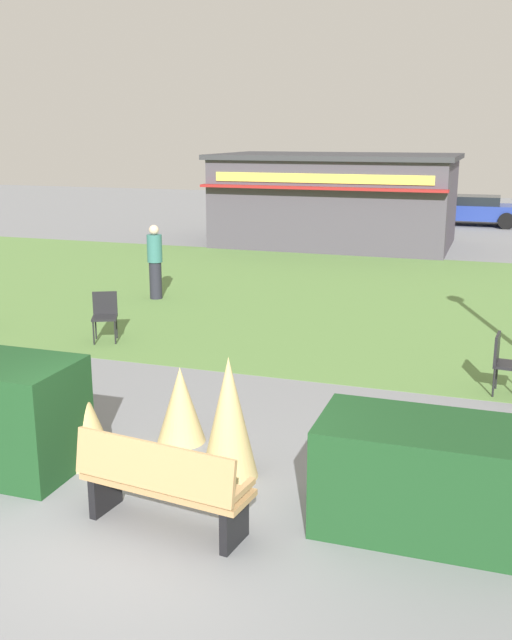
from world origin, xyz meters
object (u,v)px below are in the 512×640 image
object	(u,v)px
park_bench	(162,484)
food_kiosk	(336,199)
parked_car_center_slot	(473,209)
cafe_chair_west	(105,312)
parked_car_west_slot	(341,205)
cafe_chair_center	(504,359)
person_strolling	(155,261)

from	to	relation	value
park_bench	food_kiosk	distance (m)	18.96
park_bench	parked_car_center_slot	world-z (taller)	parked_car_center_slot
cafe_chair_west	parked_car_west_slot	size ratio (longest dim) A/B	0.21
food_kiosk	parked_car_west_slot	bearing A→B (deg)	100.51
cafe_chair_center	person_strolling	size ratio (longest dim) A/B	0.53
cafe_chair_west	parked_car_center_slot	size ratio (longest dim) A/B	0.21
cafe_chair_center	parked_car_center_slot	world-z (taller)	parked_car_center_slot
park_bench	parked_car_center_slot	xyz separation A→B (m)	(1.66, 25.73, 0.16)
park_bench	parked_car_west_slot	bearing A→B (deg)	98.46
cafe_chair_west	cafe_chair_center	xyz separation A→B (m)	(6.90, -0.66, 0.00)
food_kiosk	parked_car_west_slot	world-z (taller)	food_kiosk
park_bench	person_strolling	xyz separation A→B (m)	(-4.55, 9.10, 0.38)
park_bench	cafe_chair_center	distance (m)	5.83
cafe_chair_center	park_bench	bearing A→B (deg)	-121.23
park_bench	food_kiosk	size ratio (longest dim) A/B	0.22
food_kiosk	parked_car_center_slot	bearing A→B (deg)	58.94
food_kiosk	parked_car_west_slot	size ratio (longest dim) A/B	1.87
parked_car_west_slot	park_bench	bearing A→B (deg)	-81.54
park_bench	food_kiosk	xyz separation A→B (m)	(-2.53, 18.76, 1.04)
food_kiosk	cafe_chair_west	bearing A→B (deg)	-95.83
food_kiosk	cafe_chair_west	size ratio (longest dim) A/B	8.89
parked_car_west_slot	person_strolling	bearing A→B (deg)	-92.51
park_bench	cafe_chair_west	distance (m)	6.85
park_bench	parked_car_west_slot	xyz separation A→B (m)	(-3.83, 25.73, 0.16)
cafe_chair_center	parked_car_west_slot	xyz separation A→B (m)	(-6.85, 20.74, 0.12)
person_strolling	parked_car_west_slot	bearing A→B (deg)	171.30
food_kiosk	parked_car_center_slot	size ratio (longest dim) A/B	1.88
person_strolling	parked_car_center_slot	bearing A→B (deg)	153.32
park_bench	cafe_chair_west	xyz separation A→B (m)	(-3.87, 5.65, 0.05)
cafe_chair_center	parked_car_west_slot	world-z (taller)	parked_car_west_slot
food_kiosk	person_strolling	size ratio (longest dim) A/B	4.68
food_kiosk	parked_car_center_slot	xyz separation A→B (m)	(4.19, 6.97, -0.87)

